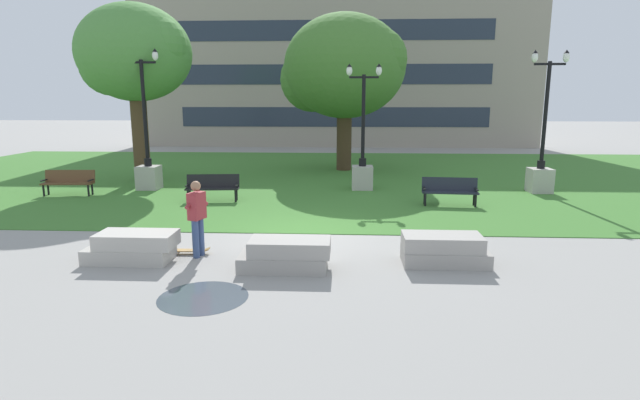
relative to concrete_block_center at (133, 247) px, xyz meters
name	(u,v)px	position (x,y,z in m)	size (l,w,h in m)	color
ground_plane	(303,234)	(3.48, 2.37, -0.31)	(140.00, 140.00, 0.00)	gray
grass_lawn	(322,176)	(3.48, 12.37, -0.30)	(40.00, 20.00, 0.02)	#3D752D
concrete_block_center	(133,247)	(0.00, 0.00, 0.00)	(1.91, 0.90, 0.64)	#B2ADA3
concrete_block_left	(286,255)	(3.39, -0.36, 0.00)	(1.87, 0.90, 0.64)	#9E9991
concrete_block_right	(444,250)	(6.69, 0.15, 0.00)	(1.80, 0.90, 0.64)	#9E9991
person_skateboarder	(197,214)	(1.33, 0.39, 0.67)	(0.40, 0.56, 1.71)	#384C7A
skateboard	(187,250)	(1.01, 0.55, -0.22)	(1.03, 0.27, 0.14)	olive
puddle	(203,297)	(2.09, -1.95, -0.30)	(1.60, 1.60, 0.01)	#47515B
park_bench_near_left	(213,186)	(0.03, 6.50, 0.23)	(1.85, 0.72, 0.90)	black
park_bench_near_right	(69,181)	(-5.49, 7.26, 0.23)	(1.83, 0.66, 0.90)	brown
park_bench_far_left	(450,190)	(8.02, 6.20, 0.23)	(1.84, 0.67, 0.90)	#1E232D
lamp_post_center	(541,165)	(11.86, 8.72, 0.76)	(1.32, 0.80, 5.17)	#ADA89E
lamp_post_left	(148,162)	(-3.06, 8.63, 0.78)	(1.32, 0.80, 5.28)	#ADA89E
lamp_post_right	(362,164)	(5.23, 9.06, 0.68)	(1.32, 0.80, 4.74)	#ADA89E
tree_near_right	(133,55)	(-4.18, 10.66, 4.93)	(4.85, 4.62, 7.27)	#4C3823
tree_far_left	(343,68)	(4.41, 14.48, 4.62)	(6.08, 5.79, 7.44)	#42301E
building_facade_distant	(334,49)	(3.67, 26.86, 6.67)	(29.59, 1.03, 13.97)	gray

